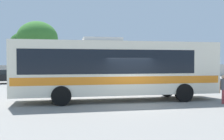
# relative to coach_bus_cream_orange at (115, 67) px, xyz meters

# --- Properties ---
(ground_plane) EXTENTS (300.00, 300.00, 0.00)m
(ground_plane) POSITION_rel_coach_bus_cream_orange_xyz_m (0.35, 8.23, -1.95)
(ground_plane) COLOR gray
(perimeter_wall) EXTENTS (80.00, 0.30, 1.88)m
(perimeter_wall) POSITION_rel_coach_bus_cream_orange_xyz_m (0.35, 20.31, -1.02)
(perimeter_wall) COLOR beige
(perimeter_wall) RESTS_ON ground_plane
(coach_bus_cream_orange) EXTENTS (12.06, 4.24, 3.67)m
(coach_bus_cream_orange) POSITION_rel_coach_bus_cream_orange_xyz_m (0.00, 0.00, 0.00)
(coach_bus_cream_orange) COLOR silver
(coach_bus_cream_orange) RESTS_ON ground_plane
(attendant_by_bus_door) EXTENTS (0.45, 0.45, 1.57)m
(attendant_by_bus_door) POSITION_rel_coach_bus_cream_orange_xyz_m (5.18, -3.05, -1.07)
(attendant_by_bus_door) COLOR #99383D
(attendant_by_bus_door) RESTS_ON ground_plane
(parked_car_third_maroon) EXTENTS (4.60, 2.23, 1.44)m
(parked_car_third_maroon) POSITION_rel_coach_bus_cream_orange_xyz_m (-1.17, 16.38, -1.18)
(parked_car_third_maroon) COLOR maroon
(parked_car_third_maroon) RESTS_ON ground_plane
(roadside_tree_midleft) EXTENTS (4.24, 4.24, 6.49)m
(roadside_tree_midleft) POSITION_rel_coach_bus_cream_orange_xyz_m (-4.23, 24.71, 2.72)
(roadside_tree_midleft) COLOR brown
(roadside_tree_midleft) RESTS_ON ground_plane
(roadside_tree_midright) EXTENTS (5.56, 5.56, 7.85)m
(roadside_tree_midright) POSITION_rel_coach_bus_cream_orange_xyz_m (-2.61, 23.37, 3.53)
(roadside_tree_midright) COLOR brown
(roadside_tree_midright) RESTS_ON ground_plane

